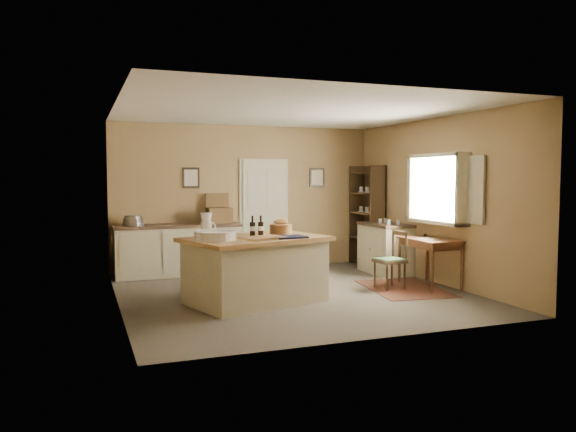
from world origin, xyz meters
The scene contains 16 objects.
ground centered at (0.00, 0.00, 0.00)m, with size 5.00×5.00×0.00m, color #4F483C.
wall_back centered at (0.00, 2.50, 1.35)m, with size 5.00×0.10×2.70m, color olive.
wall_front centered at (0.00, -2.50, 1.35)m, with size 5.00×0.10×2.70m, color olive.
wall_left centered at (-2.50, 0.00, 1.35)m, with size 0.10×5.00×2.70m, color olive.
wall_right centered at (2.50, 0.00, 1.35)m, with size 0.10×5.00×2.70m, color olive.
ceiling centered at (0.00, 0.00, 2.70)m, with size 5.00×5.00×0.00m, color silver.
door centered at (0.35, 2.47, 1.05)m, with size 0.97×0.06×2.11m, color beige.
framed_prints centered at (0.20, 2.48, 1.72)m, with size 2.82×0.02×0.38m.
window centered at (2.42, -0.20, 1.55)m, with size 0.25×1.99×1.12m.
work_island centered at (-0.71, -0.35, 0.48)m, with size 2.16×1.73×1.20m.
sideboard centered at (-1.34, 2.20, 0.48)m, with size 2.20×0.62×1.18m.
rug centered at (1.75, -0.27, 0.00)m, with size 1.10×1.60×0.01m, color #472313.
writing_desk centered at (2.20, -0.27, 0.67)m, with size 0.61×0.99×0.82m.
desk_chair centered at (1.54, -0.17, 0.43)m, with size 0.41×0.41×0.87m, color #2F2013, non-canonical shape.
right_cabinet centered at (2.20, 1.10, 0.46)m, with size 0.61×1.09×0.99m.
shelving_unit centered at (2.35, 2.00, 0.98)m, with size 0.33×0.88×1.95m.
Camera 1 is at (-2.97, -7.71, 1.74)m, focal length 35.00 mm.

